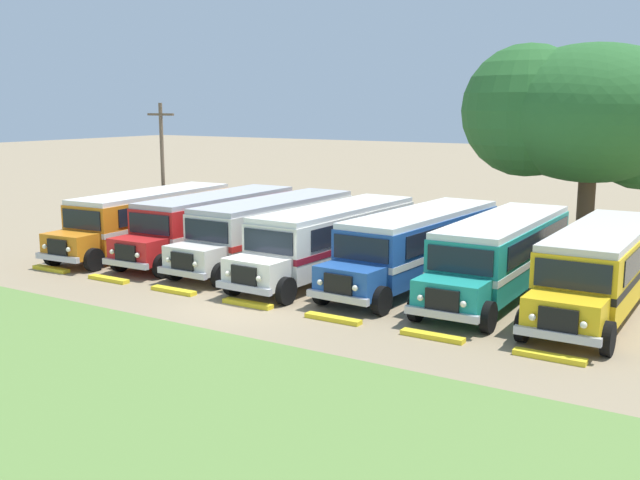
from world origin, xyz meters
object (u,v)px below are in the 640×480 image
parked_bus_slot_0 (149,217)px  parked_bus_slot_6 (602,264)px  parked_bus_slot_4 (419,243)px  utility_pole (163,165)px  parked_bus_slot_2 (272,227)px  parked_bus_slot_3 (332,237)px  broad_shade_tree (590,116)px  parked_bus_slot_5 (501,252)px  parked_bus_slot_1 (215,221)px

parked_bus_slot_0 → parked_bus_slot_6: same height
parked_bus_slot_4 → utility_pole: utility_pole is taller
parked_bus_slot_2 → parked_bus_slot_6: (14.07, -0.33, 0.00)m
parked_bus_slot_2 → parked_bus_slot_3: 3.58m
parked_bus_slot_3 → broad_shade_tree: size_ratio=0.92×
parked_bus_slot_0 → parked_bus_slot_5: bearing=88.6°
parked_bus_slot_0 → parked_bus_slot_5: (17.28, 0.61, 0.00)m
parked_bus_slot_6 → utility_pole: bearing=-97.7°
parked_bus_slot_2 → utility_pole: utility_pole is taller
parked_bus_slot_4 → utility_pole: 16.52m
parked_bus_slot_2 → utility_pole: size_ratio=1.54×
parked_bus_slot_0 → parked_bus_slot_3: 10.33m
parked_bus_slot_6 → parked_bus_slot_3: bearing=-88.6°
broad_shade_tree → parked_bus_slot_0: bearing=-142.1°
parked_bus_slot_4 → broad_shade_tree: bearing=168.1°
parked_bus_slot_4 → broad_shade_tree: 14.14m
broad_shade_tree → utility_pole: (-19.58, -10.17, -2.60)m
parked_bus_slot_3 → parked_bus_slot_6: 10.55m
parked_bus_slot_1 → parked_bus_slot_4: (10.42, -0.04, 0.00)m
parked_bus_slot_0 → parked_bus_slot_2: bearing=92.2°
parked_bus_slot_2 → parked_bus_slot_3: (3.53, -0.63, 0.00)m
parked_bus_slot_3 → parked_bus_slot_5: (6.95, 0.58, 0.00)m
parked_bus_slot_5 → parked_bus_slot_2: bearing=-90.9°
parked_bus_slot_1 → parked_bus_slot_5: size_ratio=1.00×
parked_bus_slot_2 → utility_pole: (-9.03, 2.67, 2.19)m
parked_bus_slot_4 → broad_shade_tree: (3.43, 12.85, 4.79)m
parked_bus_slot_1 → broad_shade_tree: size_ratio=0.92×
parked_bus_slot_6 → broad_shade_tree: 14.45m
parked_bus_slot_5 → utility_pole: bearing=-98.6°
parked_bus_slot_3 → parked_bus_slot_5: 6.97m
parked_bus_slot_1 → parked_bus_slot_4: bearing=88.5°
parked_bus_slot_3 → parked_bus_slot_6: size_ratio=1.00×
parked_bus_slot_4 → parked_bus_slot_6: bearing=90.4°
parked_bus_slot_6 → parked_bus_slot_0: bearing=-89.3°
parked_bus_slot_1 → utility_pole: 6.69m
parked_bus_slot_0 → broad_shade_tree: size_ratio=0.93×
parked_bus_slot_1 → parked_bus_slot_6: size_ratio=1.00×
parked_bus_slot_6 → broad_shade_tree: (-3.53, 13.17, 4.79)m
parked_bus_slot_0 → utility_pole: 4.57m
parked_bus_slot_0 → parked_bus_slot_3: same height
parked_bus_slot_4 → parked_bus_slot_6: same height
parked_bus_slot_1 → broad_shade_tree: 19.46m
parked_bus_slot_4 → parked_bus_slot_6: (6.95, -0.32, 0.00)m
parked_bus_slot_6 → broad_shade_tree: bearing=-165.3°
parked_bus_slot_1 → parked_bus_slot_3: bearing=83.2°
parked_bus_slot_2 → parked_bus_slot_6: bearing=89.5°
parked_bus_slot_1 → utility_pole: (-5.73, 2.65, 2.19)m
parked_bus_slot_1 → parked_bus_slot_6: bearing=87.5°
broad_shade_tree → parked_bus_slot_1: bearing=-137.2°
parked_bus_slot_3 → parked_bus_slot_5: bearing=96.4°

